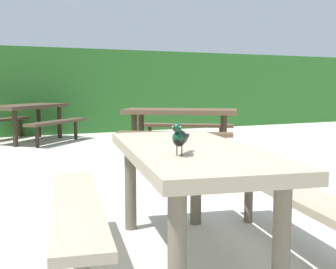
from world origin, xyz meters
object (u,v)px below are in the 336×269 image
object	(u,v)px
bird_grackle	(179,137)
picnic_table_far_centre	(180,121)
picnic_table_mid_right	(27,114)
picnic_table_foreground	(189,176)

from	to	relation	value
bird_grackle	picnic_table_far_centre	size ratio (longest dim) A/B	0.10
bird_grackle	picnic_table_mid_right	size ratio (longest dim) A/B	0.10
picnic_table_foreground	picnic_table_mid_right	world-z (taller)	same
picnic_table_foreground	bird_grackle	world-z (taller)	bird_grackle
picnic_table_far_centre	bird_grackle	bearing A→B (deg)	-116.71
picnic_table_foreground	picnic_table_mid_right	distance (m)	6.63
picnic_table_foreground	picnic_table_far_centre	size ratio (longest dim) A/B	0.85
picnic_table_foreground	bird_grackle	distance (m)	0.46
bird_grackle	picnic_table_far_centre	xyz separation A→B (m)	(2.09, 4.15, -0.29)
picnic_table_foreground	picnic_table_far_centre	distance (m)	4.30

